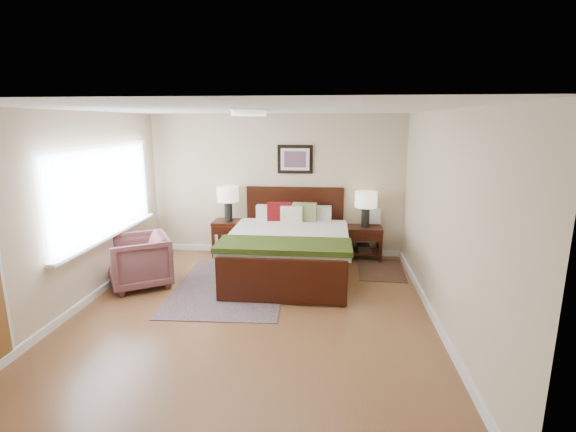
% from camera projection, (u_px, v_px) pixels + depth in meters
% --- Properties ---
extents(floor, '(5.00, 5.00, 0.00)m').
position_uv_depth(floor, '(253.00, 312.00, 5.29)').
color(floor, brown).
rests_on(floor, ground).
extents(back_wall, '(4.50, 0.04, 2.50)m').
position_uv_depth(back_wall, '(277.00, 185.00, 7.44)').
color(back_wall, '#BFA98B').
rests_on(back_wall, ground).
extents(front_wall, '(4.50, 0.04, 2.50)m').
position_uv_depth(front_wall, '(176.00, 305.00, 2.59)').
color(front_wall, '#BFA98B').
rests_on(front_wall, ground).
extents(left_wall, '(0.04, 5.00, 2.50)m').
position_uv_depth(left_wall, '(74.00, 212.00, 5.23)').
color(left_wall, '#BFA98B').
rests_on(left_wall, ground).
extents(right_wall, '(0.04, 5.00, 2.50)m').
position_uv_depth(right_wall, '(443.00, 221.00, 4.80)').
color(right_wall, '#BFA98B').
rests_on(right_wall, ground).
extents(ceiling, '(4.50, 5.00, 0.02)m').
position_uv_depth(ceiling, '(249.00, 109.00, 4.74)').
color(ceiling, white).
rests_on(ceiling, back_wall).
extents(window, '(0.11, 2.72, 1.32)m').
position_uv_depth(window, '(106.00, 193.00, 5.88)').
color(window, silver).
rests_on(window, left_wall).
extents(ceil_fixture, '(0.44, 0.44, 0.08)m').
position_uv_depth(ceil_fixture, '(249.00, 112.00, 4.75)').
color(ceil_fixture, white).
rests_on(ceil_fixture, ceiling).
extents(bed, '(1.85, 2.25, 1.21)m').
position_uv_depth(bed, '(289.00, 240.00, 6.48)').
color(bed, black).
rests_on(bed, ground).
extents(wall_art, '(0.62, 0.05, 0.50)m').
position_uv_depth(wall_art, '(295.00, 159.00, 7.28)').
color(wall_art, black).
rests_on(wall_art, back_wall).
extents(nightstand_left, '(0.53, 0.48, 0.63)m').
position_uv_depth(nightstand_left, '(229.00, 228.00, 7.44)').
color(nightstand_left, black).
rests_on(nightstand_left, ground).
extents(nightstand_right, '(0.59, 0.44, 0.58)m').
position_uv_depth(nightstand_right, '(365.00, 239.00, 7.25)').
color(nightstand_right, black).
rests_on(nightstand_right, ground).
extents(lamp_left, '(0.38, 0.38, 0.61)m').
position_uv_depth(lamp_left, '(228.00, 197.00, 7.34)').
color(lamp_left, black).
rests_on(lamp_left, nightstand_left).
extents(lamp_right, '(0.38, 0.38, 0.61)m').
position_uv_depth(lamp_right, '(366.00, 202.00, 7.12)').
color(lamp_right, black).
rests_on(lamp_right, nightstand_right).
extents(armchair, '(1.13, 1.13, 0.76)m').
position_uv_depth(armchair, '(139.00, 261.00, 6.07)').
color(armchair, brown).
rests_on(armchair, ground).
extents(rug_persian, '(1.65, 2.26, 0.01)m').
position_uv_depth(rug_persian, '(230.00, 287.00, 6.09)').
color(rug_persian, '#0B1239').
rests_on(rug_persian, ground).
extents(rug_navy, '(0.77, 1.12, 0.01)m').
position_uv_depth(rug_navy, '(381.00, 270.00, 6.80)').
color(rug_navy, black).
rests_on(rug_navy, ground).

